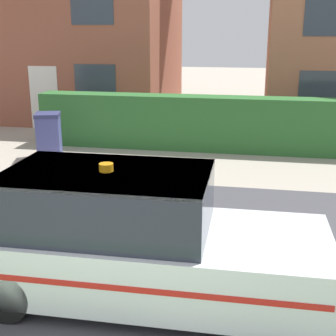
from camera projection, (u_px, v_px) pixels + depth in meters
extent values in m
cube|color=#424247|center=(148.00, 243.00, 7.44)|extent=(28.00, 6.04, 0.01)
cube|color=#2D662D|center=(207.00, 123.00, 13.02)|extent=(9.63, 0.77, 1.51)
cylinder|color=black|center=(255.00, 321.00, 4.92)|extent=(0.65, 0.21, 0.65)
cylinder|color=black|center=(255.00, 256.00, 6.33)|extent=(0.65, 0.21, 0.65)
cylinder|color=black|center=(6.00, 295.00, 5.39)|extent=(0.65, 0.21, 0.65)
cylinder|color=black|center=(57.00, 240.00, 6.81)|extent=(0.65, 0.21, 0.65)
cube|color=silver|center=(140.00, 257.00, 5.79)|extent=(4.60, 1.75, 0.77)
cube|color=#232833|center=(107.00, 199.00, 5.65)|extent=(2.47, 1.56, 0.71)
cube|color=silver|center=(106.00, 173.00, 5.55)|extent=(2.47, 1.56, 0.04)
cube|color=red|center=(121.00, 289.00, 4.97)|extent=(4.35, 0.06, 0.07)
cube|color=red|center=(154.00, 225.00, 6.58)|extent=(4.35, 0.06, 0.07)
cylinder|color=orange|center=(106.00, 167.00, 5.53)|extent=(0.17, 0.17, 0.09)
cube|color=#93513D|center=(66.00, 43.00, 18.34)|extent=(8.20, 6.36, 5.48)
cube|color=white|center=(44.00, 98.00, 15.74)|extent=(1.00, 0.02, 2.10)
cube|color=#333D47|center=(95.00, 85.00, 15.28)|extent=(1.40, 0.02, 1.30)
cube|color=#333D47|center=(92.00, 3.00, 14.56)|extent=(1.40, 0.02, 1.30)
cube|color=#333D47|center=(322.00, 92.00, 14.35)|extent=(1.40, 0.02, 1.30)
cube|color=#333D47|center=(329.00, 13.00, 13.69)|extent=(1.40, 0.02, 1.30)
cube|color=#474C8C|center=(49.00, 137.00, 12.28)|extent=(0.74, 0.76, 1.09)
cube|color=navy|center=(47.00, 115.00, 12.11)|extent=(0.78, 0.80, 0.10)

